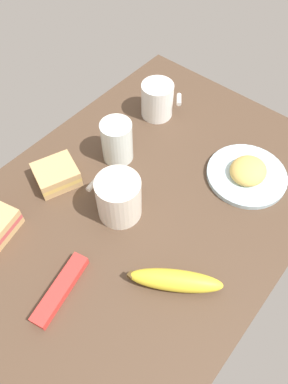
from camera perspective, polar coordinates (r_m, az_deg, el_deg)
The scene contains 8 objects.
tabletop at distance 80.52cm, azimuth 0.00°, elevation -1.65°, with size 90.00×64.00×2.00cm, color #4C3828.
plate_of_food at distance 85.89cm, azimuth 16.15°, elevation 2.90°, with size 18.50×18.50×4.36cm.
coffee_mug_black at distance 73.80cm, azimuth -4.06°, elevation -0.89°, with size 9.39×11.89×10.30cm.
coffee_mug_milky at distance 95.14cm, azimuth 2.14°, elevation 14.53°, with size 9.29×10.19×9.30cm.
sandwich_main at distance 83.53cm, azimuth -13.80°, elevation 2.72°, with size 11.51×11.00×4.40cm.
glass_of_milk at distance 84.48cm, azimuth -4.29°, elevation 7.74°, with size 7.33×7.33×10.47cm.
banana at distance 68.87cm, azimuth 5.04°, elevation -13.89°, with size 13.14×17.08×4.14cm.
snack_bar at distance 70.89cm, azimuth -13.17°, elevation -14.89°, with size 14.69×3.11×2.00cm, color red.
Camera 1 is at (34.29, 28.83, 67.91)cm, focal length 33.41 mm.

